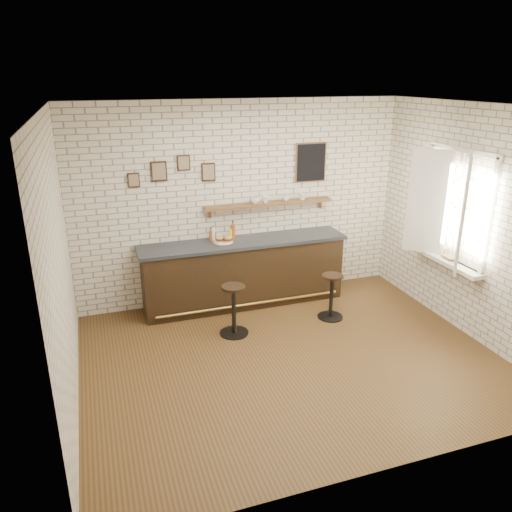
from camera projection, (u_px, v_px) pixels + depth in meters
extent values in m
plane|color=brown|center=(290.00, 358.00, 6.20)|extent=(5.00, 5.00, 0.00)
cube|color=black|center=(244.00, 274.00, 7.52)|extent=(3.00, 0.58, 0.96)
cube|color=#2D333A|center=(244.00, 242.00, 7.35)|extent=(3.10, 0.62, 0.05)
cylinder|color=olive|center=(251.00, 304.00, 7.36)|extent=(2.79, 0.04, 0.04)
cylinder|color=white|center=(223.00, 242.00, 7.26)|extent=(0.28, 0.28, 0.01)
cylinder|color=gold|center=(227.00, 241.00, 7.30)|extent=(0.05, 0.05, 0.00)
cylinder|color=gold|center=(225.00, 241.00, 7.26)|extent=(0.05, 0.05, 0.00)
cylinder|color=gold|center=(214.00, 241.00, 7.28)|extent=(0.06, 0.06, 0.00)
cylinder|color=gold|center=(225.00, 240.00, 7.32)|extent=(0.06, 0.06, 0.00)
cylinder|color=gold|center=(216.00, 243.00, 7.19)|extent=(0.06, 0.06, 0.00)
cylinder|color=gold|center=(227.00, 241.00, 7.28)|extent=(0.04, 0.04, 0.00)
cylinder|color=gold|center=(224.00, 243.00, 7.21)|extent=(0.05, 0.05, 0.00)
cylinder|color=gold|center=(217.00, 243.00, 7.17)|extent=(0.04, 0.04, 0.00)
cylinder|color=gold|center=(213.00, 242.00, 7.24)|extent=(0.05, 0.05, 0.00)
cylinder|color=gold|center=(226.00, 242.00, 7.24)|extent=(0.06, 0.06, 0.00)
cylinder|color=gold|center=(216.00, 242.00, 7.24)|extent=(0.04, 0.04, 0.00)
cylinder|color=gold|center=(224.00, 241.00, 7.26)|extent=(0.05, 0.05, 0.00)
cylinder|color=gold|center=(226.00, 240.00, 7.30)|extent=(0.05, 0.05, 0.00)
cylinder|color=gold|center=(225.00, 241.00, 7.26)|extent=(0.05, 0.05, 0.00)
cylinder|color=brown|center=(211.00, 236.00, 7.30)|extent=(0.06, 0.06, 0.16)
cylinder|color=brown|center=(211.00, 230.00, 7.27)|extent=(0.02, 0.02, 0.03)
cylinder|color=black|center=(211.00, 228.00, 7.26)|extent=(0.03, 0.03, 0.01)
cylinder|color=silver|center=(213.00, 235.00, 7.31)|extent=(0.06, 0.06, 0.18)
cylinder|color=silver|center=(213.00, 228.00, 7.27)|extent=(0.02, 0.02, 0.04)
cylinder|color=black|center=(213.00, 226.00, 7.26)|extent=(0.02, 0.02, 0.01)
cylinder|color=#904517|center=(233.00, 232.00, 7.39)|extent=(0.07, 0.07, 0.21)
cylinder|color=#904517|center=(233.00, 223.00, 7.35)|extent=(0.02, 0.02, 0.05)
cylinder|color=black|center=(233.00, 221.00, 7.34)|extent=(0.03, 0.03, 0.01)
cylinder|color=yellow|center=(231.00, 234.00, 7.39)|extent=(0.06, 0.06, 0.15)
cylinder|color=yellow|center=(230.00, 229.00, 7.36)|extent=(0.03, 0.03, 0.03)
cylinder|color=maroon|center=(230.00, 227.00, 7.35)|extent=(0.03, 0.03, 0.01)
cylinder|color=black|center=(234.00, 333.00, 6.78)|extent=(0.39, 0.39, 0.02)
cylinder|color=black|center=(234.00, 311.00, 6.66)|extent=(0.06, 0.06, 0.64)
cylinder|color=black|center=(233.00, 287.00, 6.54)|extent=(0.38, 0.38, 0.04)
cylinder|color=black|center=(330.00, 317.00, 7.23)|extent=(0.37, 0.37, 0.02)
cylinder|color=black|center=(331.00, 297.00, 7.12)|extent=(0.06, 0.06, 0.61)
cylinder|color=black|center=(332.00, 276.00, 7.01)|extent=(0.36, 0.36, 0.04)
cube|color=brown|center=(269.00, 204.00, 7.50)|extent=(2.00, 0.18, 0.04)
cube|color=brown|center=(210.00, 213.00, 7.32)|extent=(0.03, 0.04, 0.16)
cube|color=brown|center=(321.00, 203.00, 7.86)|extent=(0.03, 0.04, 0.16)
imported|color=white|center=(254.00, 201.00, 7.41)|extent=(0.12, 0.12, 0.09)
imported|color=white|center=(266.00, 199.00, 7.46)|extent=(0.15, 0.15, 0.10)
imported|color=white|center=(286.00, 198.00, 7.56)|extent=(0.13, 0.13, 0.09)
imported|color=white|center=(302.00, 197.00, 7.64)|extent=(0.12, 0.12, 0.10)
cube|color=black|center=(159.00, 171.00, 6.89)|extent=(0.22, 0.02, 0.28)
cube|color=black|center=(184.00, 163.00, 6.96)|extent=(0.18, 0.02, 0.22)
cube|color=black|center=(208.00, 172.00, 7.12)|extent=(0.20, 0.02, 0.26)
cube|color=black|center=(134.00, 180.00, 6.82)|extent=(0.16, 0.02, 0.20)
cube|color=black|center=(311.00, 162.00, 7.58)|extent=(0.46, 0.02, 0.56)
cube|color=white|center=(445.00, 260.00, 6.88)|extent=(0.20, 1.35, 0.06)
cube|color=white|center=(464.00, 150.00, 6.38)|extent=(0.05, 1.30, 0.06)
cube|color=white|center=(449.00, 260.00, 6.90)|extent=(0.05, 1.30, 0.06)
cube|color=white|center=(489.00, 219.00, 6.11)|extent=(0.05, 0.06, 1.50)
cube|color=white|center=(428.00, 197.00, 7.17)|extent=(0.05, 0.06, 1.50)
cube|color=white|center=(462.00, 214.00, 6.33)|extent=(0.40, 0.46, 1.46)
cube|color=white|center=(432.00, 203.00, 6.86)|extent=(0.40, 0.46, 1.46)
imported|color=tan|center=(445.00, 258.00, 6.84)|extent=(0.18, 0.23, 0.02)
imported|color=tan|center=(446.00, 257.00, 6.82)|extent=(0.17, 0.23, 0.02)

